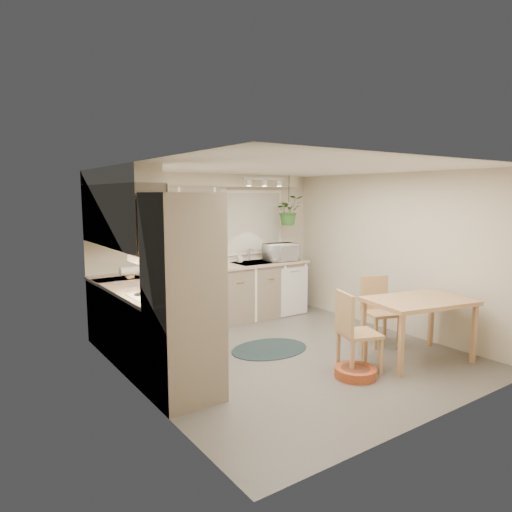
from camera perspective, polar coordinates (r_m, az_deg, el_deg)
name	(u,v)px	position (r m, az deg, el deg)	size (l,w,h in m)	color
floor	(290,355)	(6.10, 4.22, -12.26)	(4.20, 4.20, 0.00)	#636058
ceiling	(292,168)	(5.74, 4.46, 10.89)	(4.20, 4.20, 0.00)	silver
wall_back	(210,248)	(7.53, -5.75, 0.96)	(4.00, 0.04, 2.40)	beige
wall_front	(439,294)	(4.40, 21.86, -4.40)	(4.00, 0.04, 2.40)	beige
wall_left	(138,281)	(4.82, -14.54, -3.07)	(0.04, 4.20, 2.40)	beige
wall_right	(393,253)	(7.21, 16.79, 0.38)	(0.04, 4.20, 2.40)	beige
base_cab_left	(138,327)	(5.89, -14.50, -8.61)	(0.60, 1.85, 0.90)	gray
base_cab_back	(209,298)	(7.31, -5.91, -5.22)	(3.60, 0.60, 0.90)	gray
counter_left	(138,290)	(5.78, -14.56, -4.12)	(0.64, 1.89, 0.04)	#C6AA90
counter_back	(209,269)	(7.21, -5.92, -1.59)	(3.64, 0.64, 0.04)	#C6AA90
oven_stack	(183,298)	(4.63, -9.07, -5.24)	(0.65, 0.65, 2.10)	gray
wall_oven_face	(211,294)	(4.77, -5.59, -4.79)	(0.02, 0.56, 0.58)	silver
upper_cab_left	(121,216)	(5.74, -16.57, 4.85)	(0.35, 2.00, 0.75)	gray
upper_cab_back	(156,212)	(6.89, -12.44, 5.41)	(2.00, 0.35, 0.75)	gray
soffit_left	(117,176)	(5.73, -16.99, 9.58)	(0.30, 2.00, 0.20)	beige
soffit_back	(203,180)	(7.26, -6.69, 9.40)	(3.60, 0.30, 0.20)	beige
cooktop	(157,296)	(5.25, -12.30, -4.94)	(0.52, 0.58, 0.02)	silver
range_hood	(154,256)	(5.17, -12.64, -0.04)	(0.40, 0.60, 0.14)	silver
window_blinds	(247,223)	(7.83, -1.19, 4.20)	(1.40, 0.02, 1.00)	silver
window_frame	(246,223)	(7.84, -1.23, 4.20)	(1.50, 0.02, 1.10)	white
sink	(255,265)	(7.68, -0.06, -1.12)	(0.70, 0.48, 0.10)	#ABAFB3
dishwasher_front	(294,291)	(7.88, 4.83, -4.43)	(0.58, 0.01, 0.83)	silver
track_light_bar	(264,179)	(7.39, 1.05, 9.65)	(0.80, 0.04, 0.04)	silver
wall_clock	(218,188)	(7.53, -4.73, 8.45)	(0.30, 0.30, 0.03)	gold
dining_table	(418,329)	(6.15, 19.55, -8.65)	(1.25, 0.83, 0.79)	tan
chair_left	(360,331)	(5.58, 12.83, -9.17)	(0.45, 0.45, 0.95)	tan
chair_back	(381,311)	(6.60, 15.36, -6.68)	(0.44, 0.44, 0.94)	tan
braided_rug	(269,349)	(6.30, 1.69, -11.53)	(1.10, 0.82, 0.01)	black
pet_bed	(355,372)	(5.51, 12.31, -14.04)	(0.48, 0.48, 0.11)	#C75C27
microwave	(281,250)	(7.84, 3.14, 0.71)	(0.55, 0.30, 0.37)	silver
soap_bottle	(240,260)	(7.67, -2.07, -0.54)	(0.08, 0.17, 0.08)	silver
hanging_plant	(289,214)	(7.89, 4.11, 5.29)	(0.46, 0.51, 0.40)	#326428
coffee_maker	(164,262)	(6.87, -11.42, -0.70)	(0.17, 0.21, 0.31)	black
toaster	(175,265)	(6.97, -10.14, -1.13)	(0.27, 0.16, 0.17)	#ABAFB3
knife_block	(201,261)	(7.19, -6.84, -0.58)	(0.10, 0.10, 0.22)	tan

